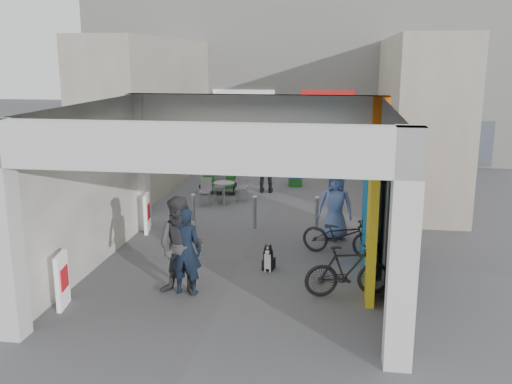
% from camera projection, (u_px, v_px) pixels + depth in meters
% --- Properties ---
extents(ground, '(90.00, 90.00, 0.00)m').
position_uv_depth(ground, '(241.00, 260.00, 12.60)').
color(ground, '#504F54').
rests_on(ground, ground).
extents(arcade_canopy, '(6.40, 6.45, 6.40)m').
position_uv_depth(arcade_canopy, '(261.00, 166.00, 11.20)').
color(arcade_canopy, beige).
rests_on(arcade_canopy, ground).
extents(far_building, '(18.00, 4.08, 8.00)m').
position_uv_depth(far_building, '(296.00, 66.00, 25.14)').
color(far_building, silver).
rests_on(far_building, ground).
extents(plaza_bldg_left, '(2.00, 9.00, 5.00)m').
position_uv_depth(plaza_bldg_left, '(151.00, 112.00, 19.89)').
color(plaza_bldg_left, '#AEA390').
rests_on(plaza_bldg_left, ground).
extents(plaza_bldg_right, '(2.00, 9.00, 5.00)m').
position_uv_depth(plaza_bldg_right, '(416.00, 116.00, 18.59)').
color(plaza_bldg_right, '#AEA390').
rests_on(plaza_bldg_right, ground).
extents(bollard_left, '(0.09, 0.09, 0.85)m').
position_uv_depth(bollard_left, '(193.00, 210.00, 15.09)').
color(bollard_left, gray).
rests_on(bollard_left, ground).
extents(bollard_center, '(0.09, 0.09, 0.85)m').
position_uv_depth(bollard_center, '(255.00, 213.00, 14.89)').
color(bollard_center, gray).
rests_on(bollard_center, ground).
extents(bollard_right, '(0.09, 0.09, 0.88)m').
position_uv_depth(bollard_right, '(317.00, 214.00, 14.69)').
color(bollard_right, gray).
rests_on(bollard_right, ground).
extents(advert_board_near, '(0.17, 0.56, 1.00)m').
position_uv_depth(advert_board_near, '(62.00, 280.00, 10.16)').
color(advert_board_near, white).
rests_on(advert_board_near, ground).
extents(advert_board_far, '(0.19, 0.56, 1.00)m').
position_uv_depth(advert_board_far, '(147.00, 213.00, 14.52)').
color(advert_board_far, white).
rests_on(advert_board_far, ground).
extents(cafe_set, '(1.35, 1.09, 0.82)m').
position_uv_depth(cafe_set, '(222.00, 193.00, 17.61)').
color(cafe_set, '#9B9BA0').
rests_on(cafe_set, ground).
extents(produce_stand, '(1.23, 0.67, 0.81)m').
position_uv_depth(produce_stand, '(219.00, 183.00, 18.76)').
color(produce_stand, black).
rests_on(produce_stand, ground).
extents(crate_stack, '(0.50, 0.42, 0.56)m').
position_uv_depth(crate_stack, '(295.00, 178.00, 19.79)').
color(crate_stack, '#185418').
rests_on(crate_stack, ground).
extents(border_collie, '(0.22, 0.43, 0.60)m').
position_uv_depth(border_collie, '(268.00, 260.00, 11.97)').
color(border_collie, black).
rests_on(border_collie, ground).
extents(man_with_dog, '(0.62, 0.41, 1.70)m').
position_uv_depth(man_with_dog, '(185.00, 250.00, 10.68)').
color(man_with_dog, black).
rests_on(man_with_dog, ground).
extents(man_back_turned, '(0.99, 0.81, 1.90)m').
position_uv_depth(man_back_turned, '(181.00, 247.00, 10.60)').
color(man_back_turned, '#38373A').
rests_on(man_back_turned, ground).
extents(man_elderly, '(0.87, 0.59, 1.71)m').
position_uv_depth(man_elderly, '(335.00, 206.00, 13.90)').
color(man_elderly, '#627CBE').
rests_on(man_elderly, ground).
extents(man_crates, '(1.16, 0.53, 1.95)m').
position_uv_depth(man_crates, '(267.00, 164.00, 18.70)').
color(man_crates, black).
rests_on(man_crates, ground).
extents(bicycle_front, '(1.87, 1.06, 0.93)m').
position_uv_depth(bicycle_front, '(340.00, 235.00, 12.86)').
color(bicycle_front, black).
rests_on(bicycle_front, ground).
extents(bicycle_rear, '(1.71, 0.88, 0.99)m').
position_uv_depth(bicycle_rear, '(348.00, 271.00, 10.65)').
color(bicycle_rear, black).
rests_on(bicycle_rear, ground).
extents(white_van, '(4.63, 2.71, 1.48)m').
position_uv_depth(white_van, '(340.00, 149.00, 23.19)').
color(white_van, silver).
rests_on(white_van, ground).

